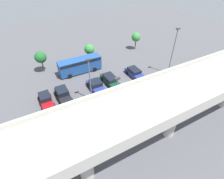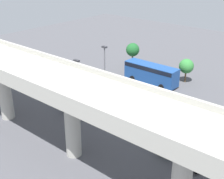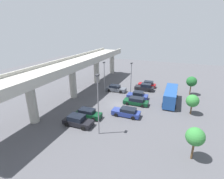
# 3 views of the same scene
# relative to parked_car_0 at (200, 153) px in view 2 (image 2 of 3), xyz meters

# --- Properties ---
(ground_plane) EXTENTS (97.94, 97.94, 0.00)m
(ground_plane) POSITION_rel_parked_car_0_xyz_m (9.71, -3.70, -0.78)
(ground_plane) COLOR #4C4C51
(highway_overpass) EXTENTS (47.19, 6.05, 8.17)m
(highway_overpass) POSITION_rel_parked_car_0_xyz_m (9.71, 7.11, 5.59)
(highway_overpass) COLOR #ADAAA0
(highway_overpass) RESTS_ON ground_plane
(parked_car_0) EXTENTS (2.26, 4.70, 1.66)m
(parked_car_0) POSITION_rel_parked_car_0_xyz_m (0.00, 0.00, 0.00)
(parked_car_0) COLOR black
(parked_car_0) RESTS_ON ground_plane
(parked_car_1) EXTENTS (2.01, 4.45, 1.51)m
(parked_car_1) POSITION_rel_parked_car_0_xyz_m (2.81, -0.30, -0.05)
(parked_car_1) COLOR #0C381E
(parked_car_1) RESTS_ON ground_plane
(parked_car_2) EXTENTS (2.08, 4.87, 1.52)m
(parked_car_2) POSITION_rel_parked_car_0_xyz_m (5.69, -6.25, -0.05)
(parked_car_2) COLOR navy
(parked_car_2) RESTS_ON ground_plane
(parked_car_3) EXTENTS (2.12, 4.88, 1.50)m
(parked_car_3) POSITION_rel_parked_car_0_xyz_m (10.92, -6.63, -0.07)
(parked_car_3) COLOR #0C381E
(parked_car_3) RESTS_ON ground_plane
(parked_car_4) EXTENTS (2.25, 4.36, 1.63)m
(parked_car_4) POSITION_rel_parked_car_0_xyz_m (13.96, -6.19, -0.04)
(parked_car_4) COLOR navy
(parked_car_4) RESTS_ON ground_plane
(parked_car_5) EXTENTS (2.00, 4.74, 1.53)m
(parked_car_5) POSITION_rel_parked_car_0_xyz_m (16.48, -0.23, -0.06)
(parked_car_5) COLOR #515660
(parked_car_5) RESTS_ON ground_plane
(parked_car_6) EXTENTS (2.12, 4.52, 1.70)m
(parked_car_6) POSITION_rel_parked_car_0_xyz_m (19.68, -6.57, 0.00)
(parked_car_6) COLOR black
(parked_car_6) RESTS_ON ground_plane
(parked_car_7) EXTENTS (2.01, 4.32, 1.56)m
(parked_car_7) POSITION_rel_parked_car_0_xyz_m (22.41, -6.69, -0.05)
(parked_car_7) COLOR maroon
(parked_car_7) RESTS_ON ground_plane
(shuttle_bus) EXTENTS (8.34, 2.58, 2.90)m
(shuttle_bus) POSITION_rel_parked_car_0_xyz_m (14.30, -12.85, 0.95)
(shuttle_bus) COLOR #1E478C
(shuttle_bus) RESTS_ON ground_plane
(lamp_post_near_aisle) EXTENTS (0.70, 0.35, 7.32)m
(lamp_post_near_aisle) POSITION_rel_parked_car_0_xyz_m (14.49, 1.82, 3.55)
(lamp_post_near_aisle) COLOR slate
(lamp_post_near_aisle) RESTS_ON ground_plane
(lamp_post_by_overpass) EXTENTS (0.70, 0.35, 7.35)m
(lamp_post_by_overpass) POSITION_rel_parked_car_0_xyz_m (15.72, -4.11, 3.57)
(lamp_post_by_overpass) COLOR slate
(lamp_post_by_overpass) RESTS_ON ground_plane
(tree_front_centre) EXTENTS (2.19, 2.19, 3.64)m
(tree_front_centre) POSITION_rel_parked_car_0_xyz_m (10.60, -16.65, 1.75)
(tree_front_centre) COLOR brown
(tree_front_centre) RESTS_ON ground_plane
(tree_front_right) EXTENTS (2.25, 2.25, 4.26)m
(tree_front_right) POSITION_rel_parked_car_0_xyz_m (20.69, -16.70, 2.33)
(tree_front_right) COLOR brown
(tree_front_right) RESTS_ON ground_plane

